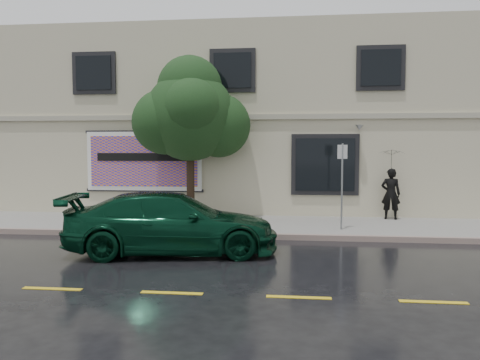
# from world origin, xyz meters

# --- Properties ---
(ground) EXTENTS (90.00, 90.00, 0.00)m
(ground) POSITION_xyz_m (0.00, 0.00, 0.00)
(ground) COLOR black
(ground) RESTS_ON ground
(sidewalk) EXTENTS (20.00, 3.50, 0.15)m
(sidewalk) POSITION_xyz_m (0.00, 3.25, 0.07)
(sidewalk) COLOR gray
(sidewalk) RESTS_ON ground
(curb) EXTENTS (20.00, 0.18, 0.16)m
(curb) POSITION_xyz_m (0.00, 1.50, 0.07)
(curb) COLOR slate
(curb) RESTS_ON ground
(road_marking) EXTENTS (19.00, 0.12, 0.01)m
(road_marking) POSITION_xyz_m (0.00, -3.50, 0.01)
(road_marking) COLOR gold
(road_marking) RESTS_ON ground
(building) EXTENTS (20.00, 8.12, 7.00)m
(building) POSITION_xyz_m (0.00, 9.00, 3.50)
(building) COLOR #BBB597
(building) RESTS_ON ground
(billboard) EXTENTS (4.30, 0.16, 2.20)m
(billboard) POSITION_xyz_m (-3.20, 4.92, 2.05)
(billboard) COLOR white
(billboard) RESTS_ON ground
(car) EXTENTS (5.31, 2.98, 1.46)m
(car) POSITION_xyz_m (-0.78, -0.44, 0.73)
(car) COLOR black
(car) RESTS_ON ground
(pedestrian) EXTENTS (0.69, 0.52, 1.70)m
(pedestrian) POSITION_xyz_m (5.35, 4.60, 1.00)
(pedestrian) COLOR black
(pedestrian) RESTS_ON sidewalk
(umbrella) EXTENTS (1.00, 1.00, 0.67)m
(umbrella) POSITION_xyz_m (5.35, 4.60, 2.19)
(umbrella) COLOR black
(umbrella) RESTS_ON pedestrian
(street_tree) EXTENTS (2.98, 2.98, 4.92)m
(street_tree) POSITION_xyz_m (-1.29, 3.97, 3.56)
(street_tree) COLOR #322216
(street_tree) RESTS_ON sidewalk
(fire_hydrant) EXTENTS (0.29, 0.28, 0.72)m
(fire_hydrant) POSITION_xyz_m (-2.75, 3.00, 0.50)
(fire_hydrant) COLOR white
(fire_hydrant) RESTS_ON sidewalk
(sign_pole) EXTENTS (0.29, 0.14, 2.51)m
(sign_pole) POSITION_xyz_m (3.52, 2.43, 1.66)
(sign_pole) COLOR gray
(sign_pole) RESTS_ON sidewalk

